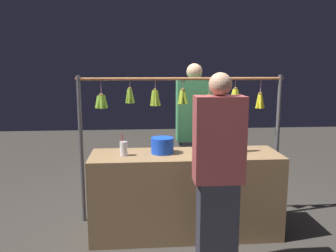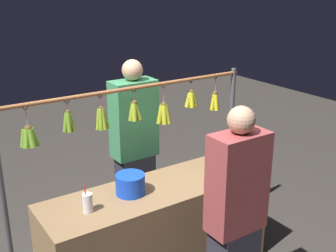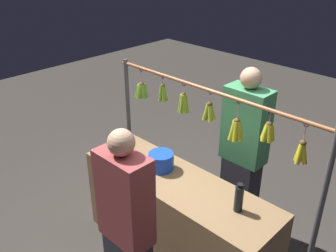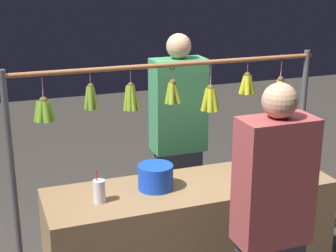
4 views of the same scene
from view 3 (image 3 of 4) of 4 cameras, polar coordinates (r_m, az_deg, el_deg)
name	(u,v)px [view 3 (image 3 of 4)]	position (r m, az deg, el deg)	size (l,w,h in m)	color
market_counter	(177,219)	(3.53, 1.33, -13.83)	(1.88, 0.58, 0.84)	olive
display_rack	(206,130)	(3.34, 5.73, -0.55)	(2.23, 0.14, 1.61)	#4C4C51
water_bottle	(239,198)	(2.93, 10.67, -10.66)	(0.07, 0.07, 0.24)	black
blue_bucket	(161,161)	(3.38, -1.05, -5.33)	(0.22, 0.22, 0.16)	blue
drink_cup	(128,150)	(3.59, -6.12, -3.58)	(0.07, 0.07, 0.21)	silver
vendor_person	(243,156)	(3.64, 11.25, -4.52)	(0.41, 0.22, 1.73)	#2D2D38
customer_person	(127,234)	(2.81, -6.22, -15.88)	(0.39, 0.21, 1.65)	#2D2D38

